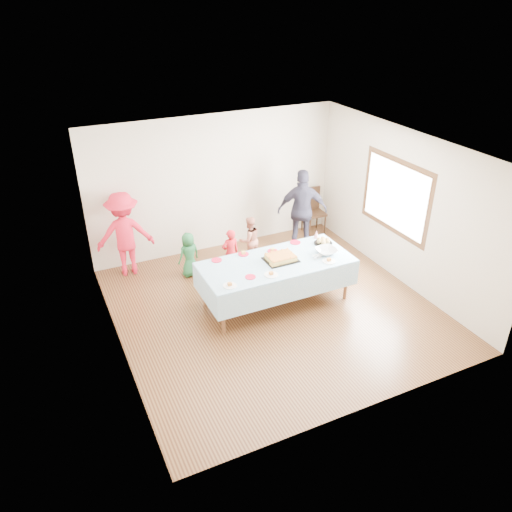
{
  "coord_description": "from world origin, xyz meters",
  "views": [
    {
      "loc": [
        -3.21,
        -6.11,
        4.76
      ],
      "look_at": [
        -0.17,
        0.3,
        0.88
      ],
      "focal_mm": 35.0,
      "sensor_mm": 36.0,
      "label": 1
    }
  ],
  "objects_px": {
    "dining_chair": "(313,208)",
    "party_table": "(276,264)",
    "adult_left": "(125,234)",
    "birthday_cake": "(281,258)"
  },
  "relations": [
    {
      "from": "party_table",
      "to": "adult_left",
      "type": "distance_m",
      "value": 2.88
    },
    {
      "from": "dining_chair",
      "to": "party_table",
      "type": "bearing_deg",
      "value": -129.45
    },
    {
      "from": "party_table",
      "to": "adult_left",
      "type": "relative_size",
      "value": 1.57
    },
    {
      "from": "birthday_cake",
      "to": "adult_left",
      "type": "relative_size",
      "value": 0.33
    },
    {
      "from": "adult_left",
      "to": "dining_chair",
      "type": "bearing_deg",
      "value": -170.79
    },
    {
      "from": "party_table",
      "to": "birthday_cake",
      "type": "xyz_separation_m",
      "value": [
        0.08,
        0.01,
        0.1
      ]
    },
    {
      "from": "dining_chair",
      "to": "adult_left",
      "type": "relative_size",
      "value": 0.61
    },
    {
      "from": "party_table",
      "to": "birthday_cake",
      "type": "distance_m",
      "value": 0.13
    },
    {
      "from": "adult_left",
      "to": "birthday_cake",
      "type": "bearing_deg",
      "value": 143.91
    },
    {
      "from": "birthday_cake",
      "to": "dining_chair",
      "type": "xyz_separation_m",
      "value": [
        1.9,
        2.12,
        -0.28
      ]
    }
  ]
}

